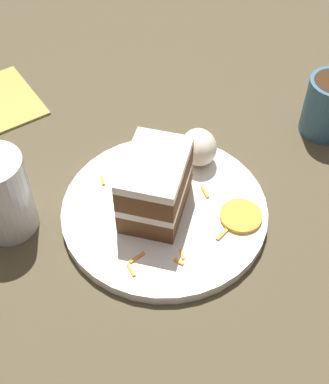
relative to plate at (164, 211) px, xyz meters
name	(u,v)px	position (x,y,z in m)	size (l,w,h in m)	color
ground_plane	(146,210)	(-0.03, -0.02, -0.03)	(6.00, 6.00, 0.00)	black
dining_table	(146,204)	(-0.03, -0.02, -0.02)	(1.34, 1.19, 0.02)	#4C422D
plate	(164,211)	(0.00, 0.00, 0.00)	(0.27, 0.27, 0.02)	white
cake_slice	(155,185)	(0.00, -0.01, 0.05)	(0.13, 0.12, 0.09)	brown
cream_dollop	(199,147)	(-0.07, 0.07, 0.03)	(0.06, 0.05, 0.05)	silver
orange_garnish	(241,216)	(0.05, 0.09, 0.01)	(0.06, 0.06, 0.01)	orange
carrot_shreds_scatter	(171,224)	(0.03, 0.00, 0.01)	(0.17, 0.14, 0.00)	orange
drinking_glass	(2,199)	(-0.05, -0.20, 0.04)	(0.08, 0.08, 0.12)	silver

